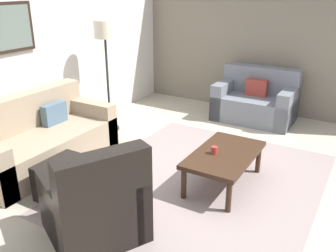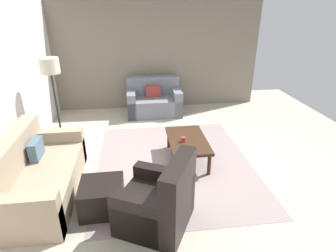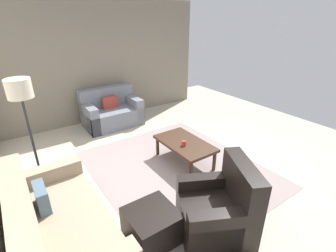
{
  "view_description": "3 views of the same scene",
  "coord_description": "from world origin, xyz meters",
  "px_view_note": "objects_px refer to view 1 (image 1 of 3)",
  "views": [
    {
      "loc": [
        -3.44,
        -1.57,
        2.19
      ],
      "look_at": [
        -0.18,
        0.34,
        0.71
      ],
      "focal_mm": 38.73,
      "sensor_mm": 36.0,
      "label": 1
    },
    {
      "loc": [
        -4.01,
        0.63,
        2.53
      ],
      "look_at": [
        0.04,
        0.11,
        0.7
      ],
      "focal_mm": 29.34,
      "sensor_mm": 36.0,
      "label": 2
    },
    {
      "loc": [
        -2.89,
        2.2,
        2.46
      ],
      "look_at": [
        -0.02,
        0.2,
        0.88
      ],
      "focal_mm": 26.42,
      "sensor_mm": 36.0,
      "label": 3
    }
  ],
  "objects_px": {
    "couch_loveseat": "(256,102)",
    "ottoman": "(69,180)",
    "framed_artwork": "(5,28)",
    "armchair_leather": "(97,209)",
    "cup": "(214,150)",
    "coffee_table": "(224,157)",
    "couch_main": "(38,140)",
    "lamp_standing": "(105,41)"
  },
  "relations": [
    {
      "from": "armchair_leather",
      "to": "couch_main",
      "type": "bearing_deg",
      "value": 64.66
    },
    {
      "from": "couch_main",
      "to": "framed_artwork",
      "type": "distance_m",
      "value": 1.46
    },
    {
      "from": "couch_loveseat",
      "to": "cup",
      "type": "xyz_separation_m",
      "value": [
        -2.46,
        -0.29,
        0.15
      ]
    },
    {
      "from": "coffee_table",
      "to": "framed_artwork",
      "type": "distance_m",
      "value": 3.11
    },
    {
      "from": "cup",
      "to": "lamp_standing",
      "type": "bearing_deg",
      "value": 69.95
    },
    {
      "from": "couch_main",
      "to": "couch_loveseat",
      "type": "bearing_deg",
      "value": -32.51
    },
    {
      "from": "coffee_table",
      "to": "cup",
      "type": "height_order",
      "value": "cup"
    },
    {
      "from": "coffee_table",
      "to": "lamp_standing",
      "type": "height_order",
      "value": "lamp_standing"
    },
    {
      "from": "coffee_table",
      "to": "armchair_leather",
      "type": "bearing_deg",
      "value": 157.21
    },
    {
      "from": "couch_main",
      "to": "armchair_leather",
      "type": "distance_m",
      "value": 1.89
    },
    {
      "from": "armchair_leather",
      "to": "framed_artwork",
      "type": "relative_size",
      "value": 1.32
    },
    {
      "from": "couch_main",
      "to": "couch_loveseat",
      "type": "distance_m",
      "value": 3.61
    },
    {
      "from": "ottoman",
      "to": "cup",
      "type": "xyz_separation_m",
      "value": [
        1.02,
        -1.27,
        0.25
      ]
    },
    {
      "from": "ottoman",
      "to": "lamp_standing",
      "type": "bearing_deg",
      "value": 26.22
    },
    {
      "from": "armchair_leather",
      "to": "coffee_table",
      "type": "height_order",
      "value": "armchair_leather"
    },
    {
      "from": "armchair_leather",
      "to": "cup",
      "type": "height_order",
      "value": "armchair_leather"
    },
    {
      "from": "ottoman",
      "to": "coffee_table",
      "type": "relative_size",
      "value": 0.51
    },
    {
      "from": "couch_loveseat",
      "to": "ottoman",
      "type": "relative_size",
      "value": 2.33
    },
    {
      "from": "couch_loveseat",
      "to": "ottoman",
      "type": "bearing_deg",
      "value": 164.38
    },
    {
      "from": "couch_main",
      "to": "armchair_leather",
      "type": "height_order",
      "value": "armchair_leather"
    },
    {
      "from": "couch_main",
      "to": "lamp_standing",
      "type": "relative_size",
      "value": 1.12
    },
    {
      "from": "couch_loveseat",
      "to": "ottoman",
      "type": "distance_m",
      "value": 3.61
    },
    {
      "from": "ottoman",
      "to": "lamp_standing",
      "type": "distance_m",
      "value": 2.34
    },
    {
      "from": "couch_main",
      "to": "cup",
      "type": "height_order",
      "value": "couch_main"
    },
    {
      "from": "ottoman",
      "to": "lamp_standing",
      "type": "height_order",
      "value": "lamp_standing"
    },
    {
      "from": "framed_artwork",
      "to": "ottoman",
      "type": "bearing_deg",
      "value": -110.38
    },
    {
      "from": "couch_loveseat",
      "to": "cup",
      "type": "relative_size",
      "value": 15.06
    },
    {
      "from": "couch_loveseat",
      "to": "lamp_standing",
      "type": "bearing_deg",
      "value": 132.01
    },
    {
      "from": "framed_artwork",
      "to": "coffee_table",
      "type": "bearing_deg",
      "value": -78.04
    },
    {
      "from": "ottoman",
      "to": "framed_artwork",
      "type": "distance_m",
      "value": 2.1
    },
    {
      "from": "couch_loveseat",
      "to": "framed_artwork",
      "type": "distance_m",
      "value": 4.03
    },
    {
      "from": "couch_loveseat",
      "to": "ottoman",
      "type": "xyz_separation_m",
      "value": [
        -3.48,
        0.97,
        -0.1
      ]
    },
    {
      "from": "ottoman",
      "to": "framed_artwork",
      "type": "relative_size",
      "value": 0.69
    },
    {
      "from": "lamp_standing",
      "to": "armchair_leather",
      "type": "bearing_deg",
      "value": -143.32
    },
    {
      "from": "lamp_standing",
      "to": "framed_artwork",
      "type": "bearing_deg",
      "value": 158.48
    },
    {
      "from": "cup",
      "to": "coffee_table",
      "type": "bearing_deg",
      "value": -47.12
    },
    {
      "from": "coffee_table",
      "to": "cup",
      "type": "relative_size",
      "value": 12.7
    },
    {
      "from": "ottoman",
      "to": "cup",
      "type": "distance_m",
      "value": 1.64
    },
    {
      "from": "ottoman",
      "to": "couch_main",
      "type": "bearing_deg",
      "value": 66.08
    },
    {
      "from": "coffee_table",
      "to": "lamp_standing",
      "type": "distance_m",
      "value": 2.58
    },
    {
      "from": "coffee_table",
      "to": "cup",
      "type": "distance_m",
      "value": 0.16
    },
    {
      "from": "couch_loveseat",
      "to": "armchair_leather",
      "type": "xyz_separation_m",
      "value": [
        -3.86,
        0.24,
        0.0
      ]
    }
  ]
}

